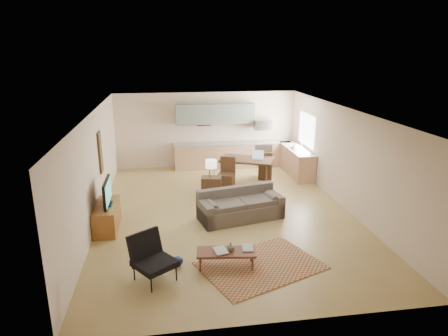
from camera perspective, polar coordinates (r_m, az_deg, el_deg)
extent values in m
plane|color=#A4894E|center=(10.66, 0.24, -6.39)|extent=(9.00, 9.00, 0.00)
plane|color=white|center=(9.92, 0.26, 8.11)|extent=(9.00, 9.00, 0.00)
plane|color=beige|center=(14.55, -2.49, 5.48)|extent=(6.50, 0.00, 6.50)
plane|color=beige|center=(6.10, 6.91, -11.11)|extent=(6.50, 0.00, 6.50)
plane|color=beige|center=(10.24, -18.02, -0.19)|extent=(0.00, 9.00, 9.00)
plane|color=beige|center=(11.16, 16.98, 1.27)|extent=(0.00, 9.00, 9.00)
cube|color=#A5A8AD|center=(14.79, 5.42, 2.02)|extent=(0.62, 0.62, 0.90)
cube|color=#A5A8AD|center=(14.57, 5.52, 6.23)|extent=(0.62, 0.40, 0.35)
cube|color=gray|center=(14.31, -1.24, 7.74)|extent=(2.80, 0.34, 0.70)
cube|color=white|center=(13.80, 11.71, 5.37)|extent=(0.02, 1.40, 1.05)
cube|color=brown|center=(8.27, 5.27, -13.70)|extent=(2.72, 2.33, 0.02)
imported|color=maroon|center=(7.99, -1.38, -11.86)|extent=(0.36, 0.41, 0.03)
imported|color=navy|center=(8.14, 2.62, -11.36)|extent=(0.29, 0.35, 0.02)
imported|color=black|center=(8.05, 0.97, -11.11)|extent=(0.22, 0.22, 0.16)
imported|color=beige|center=(13.71, 10.11, 3.10)|extent=(0.11, 0.11, 0.19)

